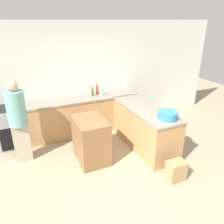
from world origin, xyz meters
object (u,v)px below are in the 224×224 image
(mixing_bowl, at_px, (168,115))
(vinegar_bottle_clear, at_px, (102,91))
(olive_oil_bottle, at_px, (92,92))
(hot_sauce_bottle, at_px, (97,90))
(island_table, at_px, (91,140))
(person_by_range, at_px, (18,120))
(range_oven, at_px, (12,127))
(paper_bag, at_px, (176,171))

(mixing_bowl, xyz_separation_m, vinegar_bottle_clear, (-0.65, 1.82, 0.04))
(olive_oil_bottle, bearing_deg, hot_sauce_bottle, 34.66)
(island_table, xyz_separation_m, hot_sauce_bottle, (0.66, 1.39, 0.58))
(hot_sauce_bottle, xyz_separation_m, person_by_range, (-1.94, -0.83, -0.12))
(range_oven, distance_m, mixing_bowl, 3.42)
(vinegar_bottle_clear, distance_m, hot_sauce_bottle, 0.19)
(mixing_bowl, distance_m, hot_sauce_bottle, 2.12)
(range_oven, bearing_deg, island_table, -40.61)
(person_by_range, bearing_deg, range_oven, 103.99)
(range_oven, relative_size, island_table, 1.04)
(person_by_range, xyz_separation_m, paper_bag, (2.46, -1.78, -0.73))
(hot_sauce_bottle, bearing_deg, paper_bag, -78.70)
(mixing_bowl, xyz_separation_m, person_by_range, (-2.65, 1.16, -0.09))
(range_oven, distance_m, person_by_range, 0.84)
(olive_oil_bottle, relative_size, person_by_range, 0.15)
(range_oven, relative_size, paper_bag, 2.52)
(mixing_bowl, height_order, paper_bag, mixing_bowl)
(mixing_bowl, bearing_deg, person_by_range, 156.29)
(person_by_range, bearing_deg, island_table, -23.47)
(vinegar_bottle_clear, height_order, paper_bag, vinegar_bottle_clear)
(island_table, bearing_deg, hot_sauce_bottle, 64.37)
(olive_oil_bottle, height_order, paper_bag, olive_oil_bottle)
(island_table, distance_m, person_by_range, 1.47)
(range_oven, distance_m, hot_sauce_bottle, 2.19)
(hot_sauce_bottle, height_order, olive_oil_bottle, hot_sauce_bottle)
(person_by_range, bearing_deg, paper_bag, -35.83)
(mixing_bowl, distance_m, vinegar_bottle_clear, 1.93)
(range_oven, bearing_deg, mixing_bowl, -33.27)
(range_oven, distance_m, island_table, 1.91)
(island_table, height_order, mixing_bowl, mixing_bowl)
(mixing_bowl, relative_size, paper_bag, 1.02)
(range_oven, height_order, island_table, range_oven)
(mixing_bowl, bearing_deg, olive_oil_bottle, 114.90)
(mixing_bowl, distance_m, paper_bag, 1.04)
(island_table, xyz_separation_m, vinegar_bottle_clear, (0.72, 1.21, 0.59))
(person_by_range, height_order, paper_bag, person_by_range)
(island_table, height_order, person_by_range, person_by_range)
(hot_sauce_bottle, relative_size, olive_oil_bottle, 1.04)
(range_oven, bearing_deg, vinegar_bottle_clear, -0.83)
(vinegar_bottle_clear, height_order, hot_sauce_bottle, vinegar_bottle_clear)
(mixing_bowl, bearing_deg, paper_bag, -107.04)
(range_oven, bearing_deg, olive_oil_bottle, 0.90)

